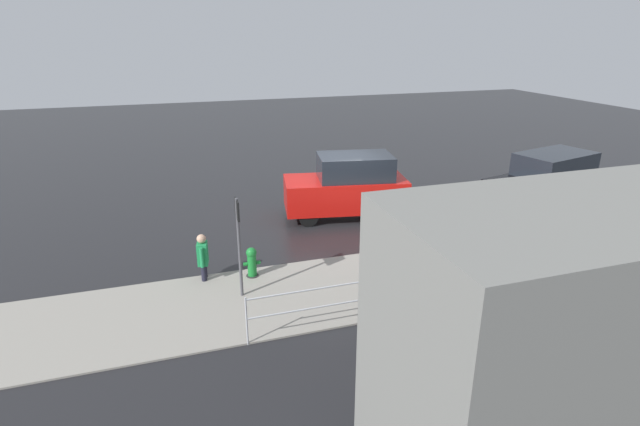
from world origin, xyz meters
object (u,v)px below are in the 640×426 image
(parked_sedan, at_px, (547,183))
(sign_post, at_px, (238,234))
(moving_hatchback, at_px, (348,186))
(fire_hydrant, at_px, (252,263))
(pedestrian, at_px, (203,255))

(parked_sedan, distance_m, sign_post, 11.10)
(moving_hatchback, height_order, fire_hydrant, moving_hatchback)
(moving_hatchback, xyz_separation_m, sign_post, (4.20, 4.23, 0.55))
(moving_hatchback, relative_size, sign_post, 1.73)
(moving_hatchback, height_order, pedestrian, moving_hatchback)
(sign_post, bearing_deg, moving_hatchback, -134.79)
(moving_hatchback, xyz_separation_m, parked_sedan, (-6.55, 1.55, -0.03))
(moving_hatchback, relative_size, fire_hydrant, 5.16)
(sign_post, bearing_deg, parked_sedan, -165.98)
(moving_hatchback, distance_m, fire_hydrant, 5.10)
(fire_hydrant, relative_size, pedestrian, 0.66)
(pedestrian, distance_m, sign_post, 1.59)
(moving_hatchback, distance_m, pedestrian, 5.87)
(moving_hatchback, distance_m, sign_post, 5.99)
(fire_hydrant, bearing_deg, pedestrian, -10.20)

